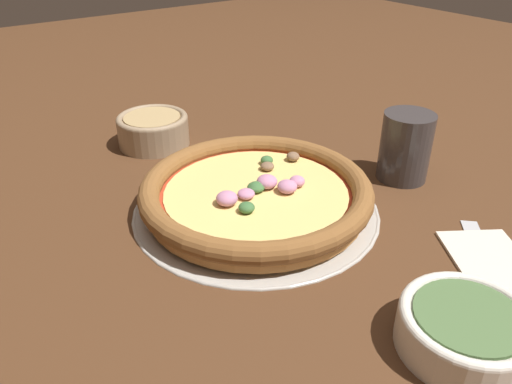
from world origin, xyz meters
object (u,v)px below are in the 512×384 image
bowl_near (153,129)px  napkin (499,270)px  pizza_tray (256,207)px  fork (484,259)px  drinking_cup (405,147)px  pizza (256,193)px  bowl_far (466,328)px

bowl_near → napkin: bowl_near is taller
pizza_tray → fork: (0.26, 0.16, -0.00)m
bowl_near → drinking_cup: bearing=37.5°
pizza_tray → drinking_cup: size_ratio=3.25×
napkin → bowl_near: bearing=-163.2°
drinking_cup → fork: 0.23m
pizza_tray → bowl_near: size_ratio=2.77×
pizza → napkin: 0.32m
drinking_cup → bowl_far: bearing=-40.2°
bowl_near → pizza: bearing=4.0°
bowl_near → bowl_far: bowl_near is taller
pizza_tray → bowl_near: (-0.29, -0.02, 0.03)m
bowl_far → fork: (-0.07, 0.14, -0.02)m
pizza → bowl_far: 0.33m
pizza → bowl_near: (-0.29, -0.02, 0.00)m
bowl_near → bowl_far: (0.62, 0.04, -0.01)m
bowl_near → drinking_cup: drinking_cup is taller
pizza → bowl_near: size_ratio=2.60×
napkin → fork: napkin is taller
pizza → fork: pizza is taller
bowl_far → bowl_near: bearing=-176.6°
pizza_tray → bowl_near: 0.29m
pizza → napkin: size_ratio=1.75×
fork → pizza: bearing=75.6°
bowl_near → napkin: bearing=16.8°
pizza_tray → pizza: bearing=81.2°
pizza → drinking_cup: bearing=77.0°
drinking_cup → napkin: (0.23, -0.09, -0.05)m
fork → pizza_tray: bearing=75.6°
pizza_tray → pizza: (0.00, 0.00, 0.02)m
pizza_tray → napkin: bearing=28.3°
bowl_far → napkin: size_ratio=0.70×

